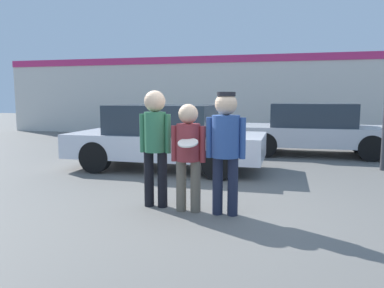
% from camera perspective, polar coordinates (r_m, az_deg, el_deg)
% --- Properties ---
extents(ground_plane, '(56.00, 56.00, 0.00)m').
position_cam_1_polar(ground_plane, '(5.71, 1.19, -10.09)').
color(ground_plane, '#66635E').
extents(storefront_building, '(24.00, 0.22, 3.45)m').
position_cam_1_polar(storefront_building, '(16.20, 10.00, 7.30)').
color(storefront_building, silver).
rests_on(storefront_building, ground).
extents(person_left, '(0.50, 0.33, 1.79)m').
position_cam_1_polar(person_left, '(5.73, -5.63, 0.95)').
color(person_left, black).
rests_on(person_left, ground).
extents(person_middle_with_frisbee, '(0.52, 0.57, 1.60)m').
position_cam_1_polar(person_middle_with_frisbee, '(5.46, -0.57, -0.75)').
color(person_middle_with_frisbee, '#665B4C').
rests_on(person_middle_with_frisbee, ground).
extents(person_right, '(0.57, 0.40, 1.77)m').
position_cam_1_polar(person_right, '(5.31, 5.15, 0.51)').
color(person_right, '#1E2338').
rests_on(person_right, ground).
extents(parked_car_near, '(4.52, 1.91, 1.51)m').
position_cam_1_polar(parked_car_near, '(8.81, -4.11, 1.09)').
color(parked_car_near, silver).
rests_on(parked_car_near, ground).
extents(parked_car_far, '(4.47, 1.97, 1.50)m').
position_cam_1_polar(parked_car_far, '(11.57, 18.03, 2.19)').
color(parked_car_far, silver).
rests_on(parked_car_far, ground).
extents(shrub, '(0.97, 0.97, 0.97)m').
position_cam_1_polar(shrub, '(16.50, -5.58, 2.97)').
color(shrub, '#387A3D').
rests_on(shrub, ground).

